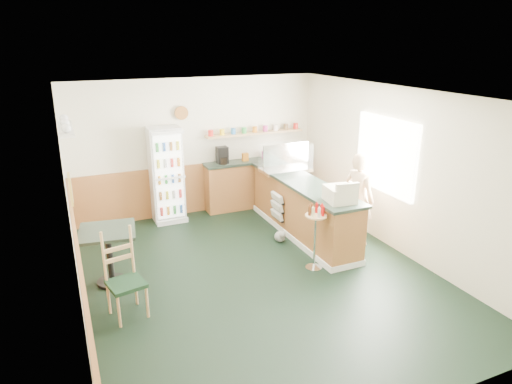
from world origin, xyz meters
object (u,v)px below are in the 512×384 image
shopkeeper (359,199)px  condiment_stand (316,228)px  cash_register (340,194)px  display_case (286,158)px  cafe_chair (124,271)px  drinks_fridge (167,175)px  cafe_table (109,246)px

shopkeeper → condiment_stand: 1.29m
cash_register → condiment_stand: bearing=-161.4°
display_case → cafe_chair: bearing=-149.3°
drinks_fridge → cash_register: drinks_fridge is taller
display_case → cafe_table: display_case is taller
condiment_stand → cafe_table: 3.04m
display_case → shopkeeper: shopkeeper is taller
cash_register → shopkeeper: bearing=40.4°
cash_register → cafe_chair: bearing=-169.9°
shopkeeper → condiment_stand: bearing=98.1°
cash_register → cafe_chair: (-3.31, -0.14, -0.53)m
cash_register → cafe_chair: 3.35m
shopkeeper → cafe_table: 4.11m
drinks_fridge → display_case: bearing=-25.4°
cafe_chair → condiment_stand: bearing=-11.2°
display_case → condiment_stand: bearing=-103.6°
shopkeeper → condiment_stand: shopkeeper is taller
display_case → condiment_stand: 2.05m
condiment_stand → cafe_chair: 2.85m
shopkeeper → cafe_table: bearing=69.6°
cash_register → drinks_fridge: bearing=134.0°
condiment_stand → cafe_chair: bearing=-178.9°
drinks_fridge → cafe_chair: bearing=-113.1°
drinks_fridge → shopkeeper: 3.62m
display_case → shopkeeper: bearing=-63.0°
condiment_stand → cafe_table: (-2.94, 0.80, -0.09)m
cafe_table → cafe_chair: 0.85m
display_case → condiment_stand: size_ratio=0.90×
cash_register → cafe_table: (-3.40, 0.71, -0.54)m
display_case → shopkeeper: size_ratio=0.58×
cafe_table → cafe_chair: (0.09, -0.85, 0.01)m
display_case → cafe_table: size_ratio=1.08×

